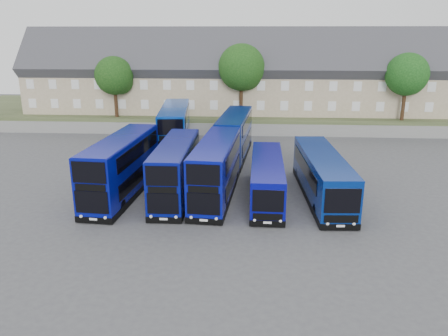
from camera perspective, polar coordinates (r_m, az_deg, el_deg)
ground at (r=32.42m, az=-2.49°, el=-5.18°), size 120.00×120.00×0.00m
retaining_wall at (r=55.13m, az=0.08°, el=5.07°), size 70.00×0.40×1.50m
earth_bank at (r=64.89m, az=0.61°, el=7.14°), size 80.00×20.00×2.00m
terrace_row at (r=60.15m, az=6.27°, el=11.62°), size 66.00×10.40×11.20m
dd_front_left at (r=35.04m, az=-13.20°, el=0.00°), size 3.50×11.67×4.57m
dd_front_mid at (r=34.07m, az=-6.32°, el=-0.40°), size 2.47×10.74×4.26m
dd_front_right at (r=33.82m, az=-1.03°, el=-0.27°), size 3.39×11.32×4.44m
dd_rear_left at (r=47.78m, az=-6.43°, el=5.03°), size 3.98×12.24×4.78m
dd_rear_right at (r=44.90m, az=1.37°, el=4.13°), size 3.55×11.38×4.45m
coach_east_a at (r=33.94m, az=5.61°, el=-1.47°), size 2.62×11.41×3.10m
coach_east_b at (r=34.68m, az=12.69°, el=-1.11°), size 3.28×12.72×3.45m
tree_west at (r=57.75m, az=-14.00°, el=11.45°), size 4.80×4.80×7.65m
tree_mid at (r=55.58m, az=2.45°, el=12.78°), size 5.76×5.76×9.18m
tree_east at (r=58.28m, az=22.88°, el=11.02°), size 5.12×5.12×8.16m
tree_far at (r=66.89m, az=25.94°, el=11.57°), size 5.44×5.44×8.67m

